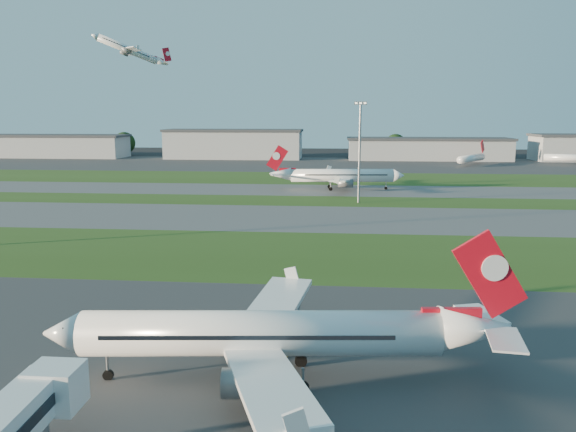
# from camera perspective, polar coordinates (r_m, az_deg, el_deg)

# --- Properties ---
(ground) EXTENTS (700.00, 700.00, 0.00)m
(ground) POSITION_cam_1_polar(r_m,az_deg,el_deg) (44.21, -8.72, -20.37)
(ground) COLOR black
(ground) RESTS_ON ground
(apron_near) EXTENTS (300.00, 70.00, 0.01)m
(apron_near) POSITION_cam_1_polar(r_m,az_deg,el_deg) (44.20, -8.72, -20.37)
(apron_near) COLOR #333335
(apron_near) RESTS_ON ground
(grass_strip_a) EXTENTS (300.00, 34.00, 0.01)m
(grass_strip_a) POSITION_cam_1_polar(r_m,az_deg,el_deg) (92.16, -1.02, -3.87)
(grass_strip_a) COLOR #304B19
(grass_strip_a) RESTS_ON ground
(taxiway_a) EXTENTS (300.00, 32.00, 0.01)m
(taxiway_a) POSITION_cam_1_polar(r_m,az_deg,el_deg) (124.29, 0.60, -0.18)
(taxiway_a) COLOR #515154
(taxiway_a) RESTS_ON ground
(grass_strip_b) EXTENTS (300.00, 18.00, 0.01)m
(grass_strip_b) POSITION_cam_1_polar(r_m,az_deg,el_deg) (148.89, 1.36, 1.55)
(grass_strip_b) COLOR #304B19
(grass_strip_b) RESTS_ON ground
(taxiway_b) EXTENTS (300.00, 26.00, 0.01)m
(taxiway_b) POSITION_cam_1_polar(r_m,az_deg,el_deg) (170.63, 1.85, 2.65)
(taxiway_b) COLOR #515154
(taxiway_b) RESTS_ON ground
(grass_strip_c) EXTENTS (300.00, 40.00, 0.01)m
(grass_strip_c) POSITION_cam_1_polar(r_m,az_deg,el_deg) (203.35, 2.38, 3.87)
(grass_strip_c) COLOR #304B19
(grass_strip_c) RESTS_ON ground
(apron_far) EXTENTS (400.00, 80.00, 0.01)m
(apron_far) POSITION_cam_1_polar(r_m,az_deg,el_deg) (263.01, 3.02, 5.30)
(apron_far) COLOR #333335
(apron_far) RESTS_ON ground
(yellow_line) EXTENTS (0.25, 60.00, 0.02)m
(yellow_line) POSITION_cam_1_polar(r_m,az_deg,el_deg) (43.40, -1.84, -20.88)
(yellow_line) COLOR gold
(yellow_line) RESTS_ON ground
(airliner_parked) EXTENTS (37.55, 31.74, 11.72)m
(airliner_parked) POSITION_cam_1_polar(r_m,az_deg,el_deg) (48.56, -2.39, -11.93)
(airliner_parked) COLOR white
(airliner_parked) RESTS_ON ground
(airliner_taxiing) EXTENTS (38.66, 32.68, 12.06)m
(airliner_taxiing) POSITION_cam_1_polar(r_m,az_deg,el_deg) (171.80, 5.38, 4.09)
(airliner_taxiing) COLOR white
(airliner_taxiing) RESTS_ON ground
(airliner_departing) EXTENTS (28.38, 24.33, 9.76)m
(airliner_departing) POSITION_cam_1_polar(r_m,az_deg,el_deg) (256.78, -15.90, 15.95)
(airliner_departing) COLOR white
(mini_jet_near) EXTENTS (17.41, 24.70, 9.48)m
(mini_jet_near) POSITION_cam_1_polar(r_m,az_deg,el_deg) (268.19, 18.15, 5.61)
(mini_jet_near) COLOR white
(mini_jet_near) RESTS_ON ground
(mini_jet_far) EXTENTS (28.26, 8.90, 9.48)m
(mini_jet_far) POSITION_cam_1_polar(r_m,az_deg,el_deg) (289.20, 27.15, 5.29)
(mini_jet_far) COLOR white
(mini_jet_far) RESTS_ON ground
(light_mast_centre) EXTENTS (3.20, 0.70, 25.80)m
(light_mast_centre) POSITION_cam_1_polar(r_m,az_deg,el_deg) (145.18, 7.29, 7.12)
(light_mast_centre) COLOR gray
(light_mast_centre) RESTS_ON ground
(hangar_far_west) EXTENTS (91.80, 23.00, 12.20)m
(hangar_far_west) POSITION_cam_1_polar(r_m,az_deg,el_deg) (333.07, -23.69, 6.55)
(hangar_far_west) COLOR #9A9DA1
(hangar_far_west) RESTS_ON ground
(hangar_west) EXTENTS (71.40, 23.00, 15.20)m
(hangar_west) POSITION_cam_1_polar(r_m,az_deg,el_deg) (297.31, -5.52, 7.31)
(hangar_west) COLOR #9A9DA1
(hangar_west) RESTS_ON ground
(hangar_east) EXTENTS (81.60, 23.00, 11.20)m
(hangar_east) POSITION_cam_1_polar(r_m,az_deg,el_deg) (295.86, 14.03, 6.65)
(hangar_east) COLOR #9A9DA1
(hangar_east) RESTS_ON ground
(tree_west) EXTENTS (12.10, 12.10, 13.20)m
(tree_west) POSITION_cam_1_polar(r_m,az_deg,el_deg) (329.72, -16.29, 7.14)
(tree_west) COLOR black
(tree_west) RESTS_ON ground
(tree_mid_west) EXTENTS (9.90, 9.90, 10.80)m
(tree_mid_west) POSITION_cam_1_polar(r_m,az_deg,el_deg) (304.77, -0.47, 7.08)
(tree_mid_west) COLOR black
(tree_mid_west) RESTS_ON ground
(tree_mid_east) EXTENTS (11.55, 11.55, 12.60)m
(tree_mid_east) POSITION_cam_1_polar(r_m,az_deg,el_deg) (307.78, 10.86, 7.12)
(tree_mid_east) COLOR black
(tree_mid_east) RESTS_ON ground
(tree_east) EXTENTS (10.45, 10.45, 11.40)m
(tree_east) POSITION_cam_1_polar(r_m,az_deg,el_deg) (322.05, 24.37, 6.41)
(tree_east) COLOR black
(tree_east) RESTS_ON ground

